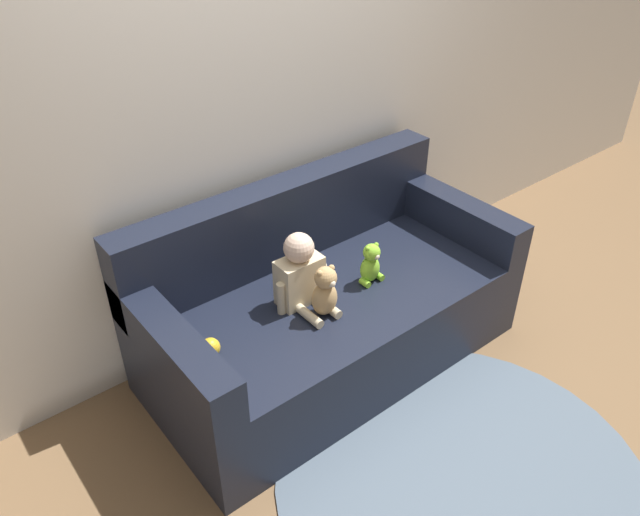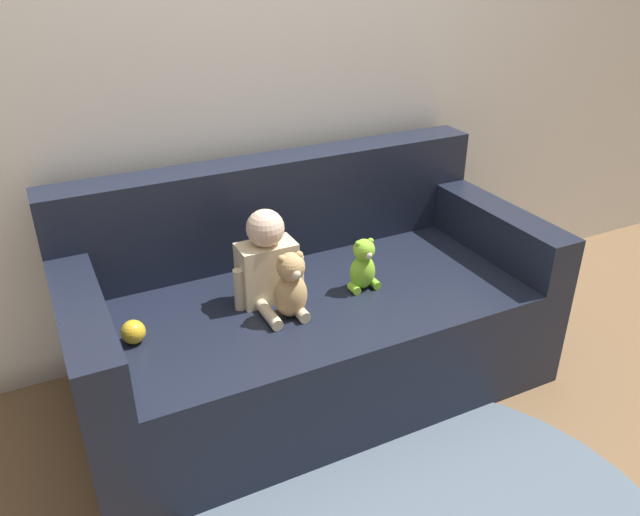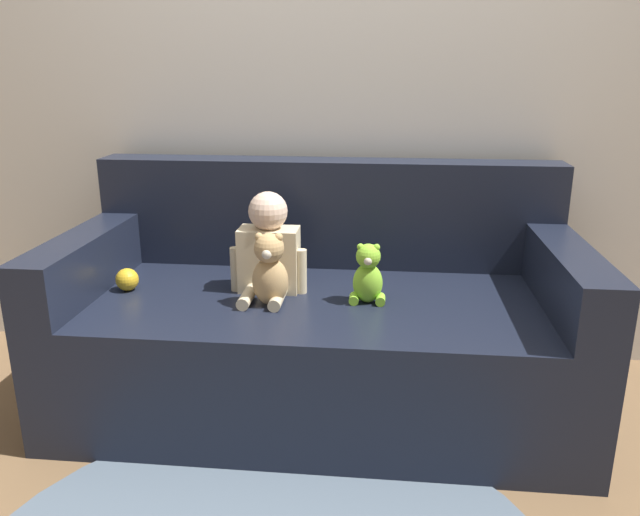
{
  "view_description": "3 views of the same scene",
  "coord_description": "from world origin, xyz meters",
  "px_view_note": "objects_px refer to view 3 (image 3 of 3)",
  "views": [
    {
      "loc": [
        -1.64,
        -1.95,
        2.39
      ],
      "look_at": [
        -0.09,
        -0.01,
        0.71
      ],
      "focal_mm": 35.0,
      "sensor_mm": 36.0,
      "label": 1
    },
    {
      "loc": [
        -0.97,
        -2.0,
        1.78
      ],
      "look_at": [
        -0.01,
        -0.08,
        0.66
      ],
      "focal_mm": 35.0,
      "sensor_mm": 36.0,
      "label": 2
    },
    {
      "loc": [
        0.24,
        -2.23,
        1.31
      ],
      "look_at": [
        0.02,
        -0.08,
        0.64
      ],
      "focal_mm": 35.0,
      "sensor_mm": 36.0,
      "label": 3
    }
  ],
  "objects_px": {
    "teddy_bear_brown": "(270,270)",
    "couch": "(320,324)",
    "person_baby": "(268,249)",
    "plush_toy_side": "(368,275)",
    "toy_ball": "(127,280)"
  },
  "relations": [
    {
      "from": "couch",
      "to": "teddy_bear_brown",
      "type": "distance_m",
      "value": 0.38
    },
    {
      "from": "couch",
      "to": "teddy_bear_brown",
      "type": "height_order",
      "value": "couch"
    },
    {
      "from": "teddy_bear_brown",
      "to": "plush_toy_side",
      "type": "relative_size",
      "value": 1.21
    },
    {
      "from": "couch",
      "to": "teddy_bear_brown",
      "type": "bearing_deg",
      "value": -130.02
    },
    {
      "from": "plush_toy_side",
      "to": "person_baby",
      "type": "bearing_deg",
      "value": 167.19
    },
    {
      "from": "couch",
      "to": "toy_ball",
      "type": "height_order",
      "value": "couch"
    },
    {
      "from": "teddy_bear_brown",
      "to": "toy_ball",
      "type": "distance_m",
      "value": 0.59
    },
    {
      "from": "couch",
      "to": "person_baby",
      "type": "distance_m",
      "value": 0.37
    },
    {
      "from": "couch",
      "to": "toy_ball",
      "type": "xyz_separation_m",
      "value": [
        -0.74,
        -0.1,
        0.19
      ]
    },
    {
      "from": "couch",
      "to": "plush_toy_side",
      "type": "height_order",
      "value": "couch"
    },
    {
      "from": "teddy_bear_brown",
      "to": "couch",
      "type": "bearing_deg",
      "value": 49.98
    },
    {
      "from": "couch",
      "to": "plush_toy_side",
      "type": "relative_size",
      "value": 8.69
    },
    {
      "from": "person_baby",
      "to": "plush_toy_side",
      "type": "relative_size",
      "value": 1.72
    },
    {
      "from": "person_baby",
      "to": "plush_toy_side",
      "type": "bearing_deg",
      "value": -12.81
    },
    {
      "from": "teddy_bear_brown",
      "to": "toy_ball",
      "type": "bearing_deg",
      "value": 171.06
    }
  ]
}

